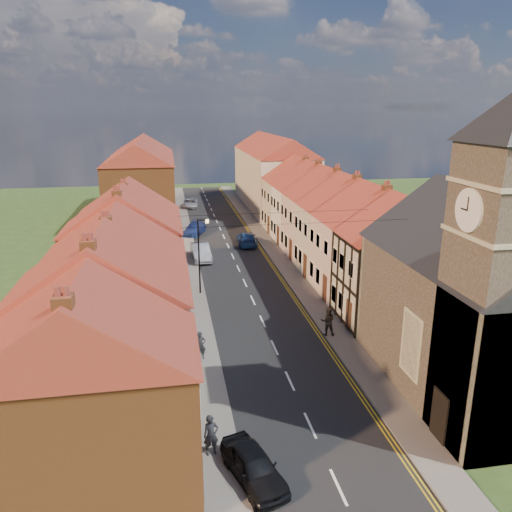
% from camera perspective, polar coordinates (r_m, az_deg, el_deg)
% --- Properties ---
extents(ground, '(160.00, 160.00, 0.00)m').
position_cam_1_polar(ground, '(23.20, 7.67, -21.48)').
color(ground, '#365424').
rests_on(ground, ground).
extents(road, '(7.00, 90.00, 0.02)m').
position_cam_1_polar(road, '(49.75, -2.68, -0.03)').
color(road, black).
rests_on(road, ground).
extents(pavement_left, '(1.80, 90.00, 0.12)m').
position_cam_1_polar(pavement_left, '(49.40, -7.74, -0.23)').
color(pavement_left, slate).
rests_on(pavement_left, ground).
extents(pavement_right, '(1.80, 90.00, 0.12)m').
position_cam_1_polar(pavement_right, '(50.45, 2.28, 0.27)').
color(pavement_right, slate).
rests_on(pavement_right, ground).
extents(church, '(11.25, 14.25, 15.20)m').
position_cam_1_polar(church, '(27.02, 25.27, -3.10)').
color(church, '#383327').
rests_on(church, ground).
extents(cottage_r_tudor, '(8.30, 5.20, 9.00)m').
position_cam_1_polar(cottage_r_tudor, '(35.03, 16.25, -0.28)').
color(cottage_r_tudor, beige).
rests_on(cottage_r_tudor, ground).
extents(cottage_r_white_near, '(8.30, 6.00, 9.00)m').
position_cam_1_polar(cottage_r_white_near, '(39.76, 12.94, 1.96)').
color(cottage_r_white_near, '#B69590').
rests_on(cottage_r_white_near, ground).
extents(cottage_r_cream_mid, '(8.30, 5.20, 9.00)m').
position_cam_1_polar(cottage_r_cream_mid, '(44.64, 10.30, 3.71)').
color(cottage_r_cream_mid, beige).
rests_on(cottage_r_cream_mid, ground).
extents(cottage_r_pink, '(8.30, 6.00, 9.00)m').
position_cam_1_polar(cottage_r_pink, '(49.62, 8.17, 5.09)').
color(cottage_r_pink, '#B69590').
rests_on(cottage_r_pink, ground).
extents(cottage_r_white_far, '(8.30, 5.20, 9.00)m').
position_cam_1_polar(cottage_r_white_far, '(54.68, 6.43, 6.23)').
color(cottage_r_white_far, white).
rests_on(cottage_r_white_far, ground).
extents(cottage_r_cream_far, '(8.30, 6.00, 9.00)m').
position_cam_1_polar(cottage_r_cream_far, '(59.80, 4.98, 7.15)').
color(cottage_r_cream_far, beige).
rests_on(cottage_r_cream_far, ground).
extents(cottage_l_brick_near, '(8.30, 5.70, 8.80)m').
position_cam_1_polar(cottage_l_brick_near, '(19.98, -18.77, -14.01)').
color(cottage_l_brick_near, brown).
rests_on(cottage_l_brick_near, ground).
extents(cottage_l_cream, '(8.30, 6.30, 9.10)m').
position_cam_1_polar(cottage_l_cream, '(25.05, -16.93, -7.02)').
color(cottage_l_cream, beige).
rests_on(cottage_l_cream, ground).
extents(cottage_l_white, '(8.30, 6.90, 8.80)m').
position_cam_1_polar(cottage_l_white, '(31.05, -15.62, -2.59)').
color(cottage_l_white, white).
rests_on(cottage_l_white, ground).
extents(cottage_l_brick_mid, '(8.30, 5.70, 9.10)m').
position_cam_1_polar(cottage_l_brick_mid, '(36.81, -14.81, 0.73)').
color(cottage_l_brick_mid, brown).
rests_on(cottage_l_brick_mid, ground).
extents(cottage_l_pink, '(8.30, 6.30, 8.80)m').
position_cam_1_polar(cottage_l_pink, '(42.44, -14.22, 2.64)').
color(cottage_l_pink, '#B69590').
rests_on(cottage_l_pink, ground).
extents(block_right_far, '(8.30, 24.20, 10.50)m').
position_cam_1_polar(block_right_far, '(74.43, 1.95, 9.71)').
color(block_right_far, beige).
rests_on(block_right_far, ground).
extents(block_left_far, '(8.30, 24.20, 10.50)m').
position_cam_1_polar(block_left_far, '(67.97, -12.86, 8.64)').
color(block_left_far, brown).
rests_on(block_left_far, ground).
extents(lamppost, '(0.88, 0.15, 6.00)m').
position_cam_1_polar(lamppost, '(38.86, -6.42, 0.51)').
color(lamppost, black).
rests_on(lamppost, pavement_left).
extents(car_near, '(2.63, 4.15, 1.32)m').
position_cam_1_polar(car_near, '(21.39, -0.28, -22.86)').
color(car_near, black).
rests_on(car_near, ground).
extents(car_mid, '(1.90, 4.80, 1.55)m').
position_cam_1_polar(car_mid, '(48.72, -6.34, 0.46)').
color(car_mid, '#A3A4AB').
rests_on(car_mid, ground).
extents(car_far, '(3.27, 5.00, 1.35)m').
position_cam_1_polar(car_far, '(58.69, -7.02, 3.12)').
color(car_far, navy).
rests_on(car_far, ground).
extents(car_distant, '(2.45, 4.67, 1.25)m').
position_cam_1_polar(car_distant, '(74.89, -7.53, 6.00)').
color(car_distant, '#B4B6BD').
rests_on(car_distant, ground).
extents(pedestrian_left, '(0.72, 0.53, 1.82)m').
position_cam_1_polar(pedestrian_left, '(22.37, -5.16, -19.71)').
color(pedestrian_left, black).
rests_on(pedestrian_left, pavement_left).
extents(pedestrian_right, '(1.07, 0.92, 1.91)m').
position_cam_1_polar(pedestrian_right, '(32.64, 8.21, -7.38)').
color(pedestrian_right, black).
rests_on(pedestrian_right, pavement_right).
extents(car_far_b, '(2.23, 4.94, 1.40)m').
position_cam_1_polar(car_far_b, '(53.66, -1.04, 2.00)').
color(car_far_b, navy).
rests_on(car_far_b, ground).
extents(pedestrian_left_b, '(0.67, 0.49, 1.70)m').
position_cam_1_polar(pedestrian_left_b, '(29.63, -6.35, -10.13)').
color(pedestrian_left_b, '#222227').
rests_on(pedestrian_left_b, pavement_left).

